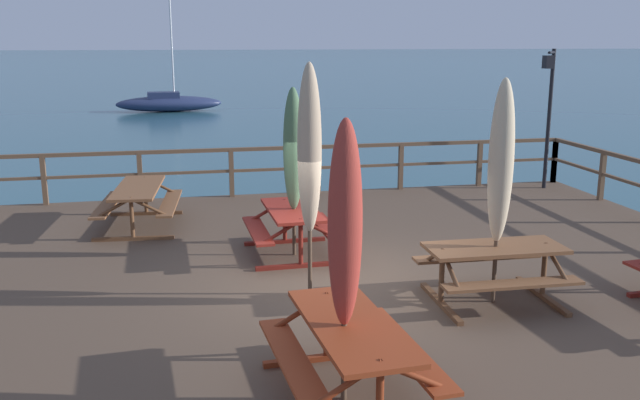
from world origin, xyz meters
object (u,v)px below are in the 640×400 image
object	(u,v)px
patio_umbrella_tall_back_right	(345,226)
patio_umbrella_tall_mid_left	(310,150)
patio_umbrella_short_front	(293,150)
picnic_table_mid_centre	(494,262)
picnic_table_mid_left	(292,222)
lamp_post_hooked	(549,98)
picnic_table_front_left	(139,197)
picnic_table_mid_right	(350,343)
patio_umbrella_tall_back_left	(501,163)
sailboat_distant	(169,103)

from	to	relation	value
patio_umbrella_tall_back_right	patio_umbrella_tall_mid_left	bearing A→B (deg)	85.69
patio_umbrella_short_front	picnic_table_mid_centre	bearing A→B (deg)	-48.58
picnic_table_mid_left	lamp_post_hooked	bearing A→B (deg)	29.98
picnic_table_front_left	picnic_table_mid_centre	bearing A→B (deg)	-45.35
picnic_table_front_left	patio_umbrella_tall_back_right	size ratio (longest dim) A/B	0.83
picnic_table_mid_right	patio_umbrella_tall_back_right	size ratio (longest dim) A/B	0.76
patio_umbrella_short_front	patio_umbrella_tall_back_right	size ratio (longest dim) A/B	0.99
picnic_table_mid_left	patio_umbrella_tall_back_right	world-z (taller)	patio_umbrella_tall_back_right
picnic_table_mid_centre	patio_umbrella_tall_back_left	xyz separation A→B (m)	(0.01, -0.01, 1.32)
picnic_table_mid_centre	patio_umbrella_short_front	bearing A→B (deg)	131.42
picnic_table_mid_centre	sailboat_distant	distance (m)	33.25
picnic_table_mid_left	patio_umbrella_short_front	xyz separation A→B (m)	(0.03, -0.02, 1.16)
picnic_table_mid_left	picnic_table_mid_right	xyz separation A→B (m)	(-0.20, -4.60, 0.01)
patio_umbrella_short_front	sailboat_distant	distance (m)	30.54
picnic_table_front_left	patio_umbrella_tall_back_left	size ratio (longest dim) A/B	0.77
picnic_table_mid_left	picnic_table_front_left	xyz separation A→B (m)	(-2.50, 2.26, 0.01)
picnic_table_front_left	lamp_post_hooked	size ratio (longest dim) A/B	0.71
patio_umbrella_tall_back_right	patio_umbrella_tall_mid_left	world-z (taller)	patio_umbrella_tall_mid_left
picnic_table_mid_left	picnic_table_mid_right	world-z (taller)	same
patio_umbrella_short_front	lamp_post_hooked	xyz separation A→B (m)	(6.49, 3.78, 0.40)
patio_umbrella_tall_mid_left	picnic_table_mid_right	bearing A→B (deg)	-92.90
picnic_table_mid_left	lamp_post_hooked	xyz separation A→B (m)	(6.51, 3.76, 1.56)
patio_umbrella_tall_mid_left	sailboat_distant	xyz separation A→B (m)	(-2.16, 32.17, -2.12)
picnic_table_mid_right	patio_umbrella_tall_mid_left	distance (m)	3.15
picnic_table_mid_right	patio_umbrella_short_front	distance (m)	4.73
patio_umbrella_tall_back_left	patio_umbrella_tall_mid_left	bearing A→B (deg)	161.70
lamp_post_hooked	picnic_table_mid_centre	bearing A→B (deg)	-123.95
sailboat_distant	patio_umbrella_tall_back_right	bearing A→B (deg)	-86.83
picnic_table_front_left	patio_umbrella_tall_mid_left	world-z (taller)	patio_umbrella_tall_mid_left
picnic_table_mid_left	picnic_table_front_left	distance (m)	3.37
picnic_table_mid_left	picnic_table_mid_centre	world-z (taller)	same
picnic_table_mid_left	patio_umbrella_tall_mid_left	distance (m)	2.30
picnic_table_mid_left	patio_umbrella_short_front	size ratio (longest dim) A/B	0.65
patio_umbrella_tall_mid_left	picnic_table_mid_left	bearing A→B (deg)	88.25
picnic_table_mid_centre	patio_umbrella_tall_mid_left	world-z (taller)	patio_umbrella_tall_mid_left
picnic_table_mid_centre	lamp_post_hooked	distance (m)	7.77
patio_umbrella_tall_back_left	sailboat_distant	bearing A→B (deg)	97.75
picnic_table_mid_left	picnic_table_mid_centre	bearing A→B (deg)	-48.47
picnic_table_mid_centre	sailboat_distant	world-z (taller)	sailboat_distant
patio_umbrella_tall_back_right	lamp_post_hooked	distance (m)	10.80
patio_umbrella_tall_mid_left	sailboat_distant	size ratio (longest dim) A/B	0.40
patio_umbrella_short_front	lamp_post_hooked	size ratio (longest dim) A/B	0.84
picnic_table_mid_right	patio_umbrella_short_front	world-z (taller)	patio_umbrella_short_front
lamp_post_hooked	sailboat_distant	world-z (taller)	sailboat_distant
picnic_table_mid_centre	patio_umbrella_tall_back_left	bearing A→B (deg)	-45.00
picnic_table_mid_centre	picnic_table_mid_right	xyz separation A→B (m)	(-2.46, -2.04, 0.01)
picnic_table_mid_right	lamp_post_hooked	xyz separation A→B (m)	(6.71, 8.36, 1.55)
patio_umbrella_tall_back_right	sailboat_distant	world-z (taller)	sailboat_distant
lamp_post_hooked	patio_umbrella_tall_back_left	bearing A→B (deg)	-123.87
patio_umbrella_short_front	patio_umbrella_tall_mid_left	bearing A→B (deg)	-92.59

